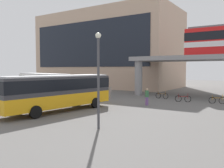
% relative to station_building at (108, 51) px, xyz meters
% --- Properties ---
extents(ground_plane, '(120.00, 120.00, 0.00)m').
position_rel_station_building_xyz_m(ground_plane, '(13.81, -19.01, -7.78)').
color(ground_plane, '#605E5B').
extents(station_building, '(29.56, 15.12, 15.55)m').
position_rel_station_building_xyz_m(station_building, '(0.00, 0.00, 0.00)').
color(station_building, tan).
rests_on(station_building, ground_plane).
extents(bus_main, '(3.75, 11.25, 3.22)m').
position_rel_station_building_xyz_m(bus_main, '(14.17, -28.96, -5.79)').
color(bus_main, orange).
rests_on(bus_main, ground_plane).
extents(bus_secondary, '(11.27, 5.99, 3.22)m').
position_rel_station_building_xyz_m(bus_secondary, '(5.54, -23.23, -5.79)').
color(bus_secondary, red).
rests_on(bus_secondary, ground_plane).
extents(bicycle_orange, '(1.66, 0.77, 1.04)m').
position_rel_station_building_xyz_m(bicycle_orange, '(25.12, -15.88, -7.42)').
color(bicycle_orange, black).
rests_on(bicycle_orange, ground_plane).
extents(bicycle_red, '(1.73, 0.60, 1.04)m').
position_rel_station_building_xyz_m(bicycle_red, '(21.55, -16.49, -7.42)').
color(bicycle_red, black).
rests_on(bicycle_red, ground_plane).
extents(bicycle_brown, '(1.78, 0.29, 1.04)m').
position_rel_station_building_xyz_m(bicycle_brown, '(18.36, -14.94, -7.42)').
color(bicycle_brown, black).
rests_on(bicycle_brown, ground_plane).
extents(pedestrian_waiting_near_stop, '(0.41, 0.32, 1.69)m').
position_rel_station_building_xyz_m(pedestrian_waiting_near_stop, '(12.59, -18.35, -6.98)').
color(pedestrian_waiting_near_stop, gray).
rests_on(pedestrian_waiting_near_stop, ground_plane).
extents(pedestrian_walking_across, '(0.47, 0.46, 1.77)m').
position_rel_station_building_xyz_m(pedestrian_walking_across, '(19.20, -21.23, -6.94)').
color(pedestrian_walking_across, '#724C8C').
rests_on(pedestrian_walking_across, ground_plane).
extents(lamp_post, '(0.36, 0.36, 6.02)m').
position_rel_station_building_xyz_m(lamp_post, '(20.95, -32.07, -4.20)').
color(lamp_post, '#3F3F44').
rests_on(lamp_post, ground_plane).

